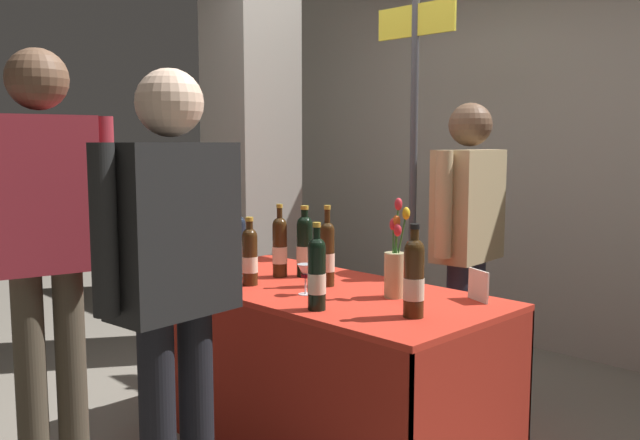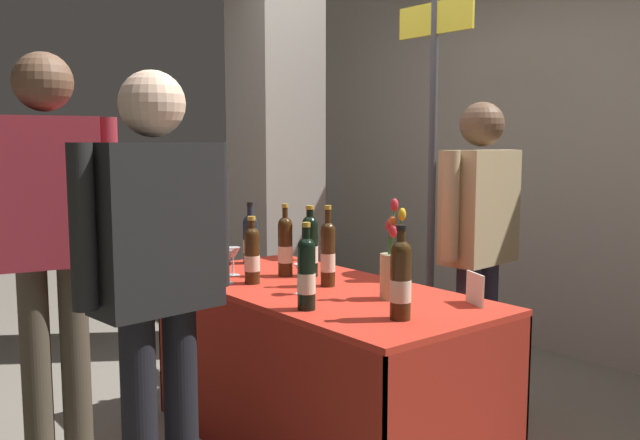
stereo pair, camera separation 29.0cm
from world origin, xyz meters
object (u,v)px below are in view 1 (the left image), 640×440
at_px(tasting_table, 320,335).
at_px(display_bottle_0, 317,273).
at_px(booth_signpost, 414,145).
at_px(wine_glass_mid, 305,273).
at_px(taster_foreground_right, 44,226).
at_px(vendor_presenter, 468,230).
at_px(concrete_pillar, 251,113).
at_px(flower_vase, 395,265).
at_px(featured_wine_bottle, 250,255).
at_px(wine_glass_near_vendor, 227,256).
at_px(wine_glass_near_taster, 224,262).

distance_m(tasting_table, display_bottle_0, 0.54).
height_order(tasting_table, booth_signpost, booth_signpost).
height_order(display_bottle_0, booth_signpost, booth_signpost).
relative_size(wine_glass_mid, taster_foreground_right, 0.08).
xyz_separation_m(display_bottle_0, vendor_presenter, (-0.06, 1.11, 0.05)).
distance_m(concrete_pillar, flower_vase, 2.03).
bearing_deg(concrete_pillar, tasting_table, -28.12).
relative_size(featured_wine_bottle, wine_glass_near_vendor, 2.24).
bearing_deg(wine_glass_near_vendor, wine_glass_mid, 1.99).
bearing_deg(wine_glass_near_taster, wine_glass_mid, 19.43).
height_order(tasting_table, wine_glass_near_taster, wine_glass_near_taster).
bearing_deg(booth_signpost, wine_glass_near_vendor, -95.29).
relative_size(wine_glass_mid, vendor_presenter, 0.08).
bearing_deg(wine_glass_mid, wine_glass_near_taster, -160.57).
relative_size(wine_glass_near_vendor, wine_glass_near_taster, 0.91).
xyz_separation_m(display_bottle_0, taster_foreground_right, (-0.82, -0.69, 0.16)).
bearing_deg(booth_signpost, display_bottle_0, -65.90).
relative_size(display_bottle_0, flower_vase, 0.82).
xyz_separation_m(wine_glass_near_taster, taster_foreground_right, (-0.22, -0.70, 0.20)).
height_order(concrete_pillar, taster_foreground_right, concrete_pillar).
bearing_deg(tasting_table, vendor_presenter, 75.46).
bearing_deg(featured_wine_bottle, concrete_pillar, 140.98).
bearing_deg(featured_wine_bottle, wine_glass_near_vendor, 172.04).
bearing_deg(tasting_table, display_bottle_0, -46.23).
bearing_deg(flower_vase, featured_wine_bottle, -155.31).
bearing_deg(taster_foreground_right, wine_glass_near_vendor, 6.19).
height_order(featured_wine_bottle, flower_vase, flower_vase).
height_order(tasting_table, flower_vase, flower_vase).
relative_size(display_bottle_0, booth_signpost, 0.15).
xyz_separation_m(display_bottle_0, wine_glass_near_vendor, (-0.74, 0.13, -0.04)).
bearing_deg(booth_signpost, vendor_presenter, -26.66).
xyz_separation_m(wine_glass_near_taster, vendor_presenter, (0.55, 1.11, 0.09)).
xyz_separation_m(concrete_pillar, wine_glass_near_taster, (1.10, -1.04, -0.72)).
distance_m(flower_vase, vendor_presenter, 0.75).
relative_size(featured_wine_bottle, wine_glass_mid, 2.36).
distance_m(tasting_table, taster_foreground_right, 1.24).
distance_m(wine_glass_mid, flower_vase, 0.38).
xyz_separation_m(wine_glass_mid, taster_foreground_right, (-0.61, -0.84, 0.22)).
bearing_deg(display_bottle_0, wine_glass_near_taster, 179.33).
height_order(featured_wine_bottle, vendor_presenter, vendor_presenter).
distance_m(display_bottle_0, wine_glass_mid, 0.27).
bearing_deg(tasting_table, taster_foreground_right, -119.44).
distance_m(display_bottle_0, booth_signpost, 1.60).
xyz_separation_m(wine_glass_mid, vendor_presenter, (0.16, 0.97, 0.10)).
height_order(concrete_pillar, featured_wine_bottle, concrete_pillar).
bearing_deg(display_bottle_0, tasting_table, 133.77).
relative_size(wine_glass_near_taster, booth_signpost, 0.07).
bearing_deg(booth_signpost, taster_foreground_right, -95.45).
bearing_deg(featured_wine_bottle, display_bottle_0, -10.26).
distance_m(featured_wine_bottle, wine_glass_mid, 0.32).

